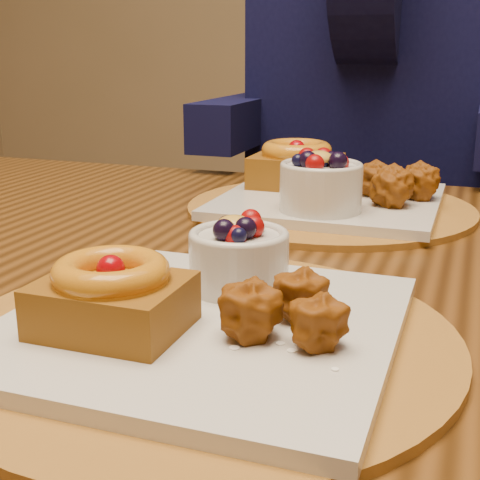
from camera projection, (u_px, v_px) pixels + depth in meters
name	position (u px, v px, depth m)	size (l,w,h in m)	color
dining_table	(283.00, 326.00, 0.72)	(1.60, 0.90, 0.76)	#311B09
place_setting_near	(201.00, 313.00, 0.49)	(0.38, 0.38, 0.08)	#5F3A12
place_setting_far	(327.00, 190.00, 0.88)	(0.38, 0.38, 0.09)	#5F3A12
chair_far	(340.00, 271.00, 1.45)	(0.56, 0.56, 0.90)	black
diner	(377.00, 47.00, 1.25)	(0.55, 0.53, 0.91)	black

